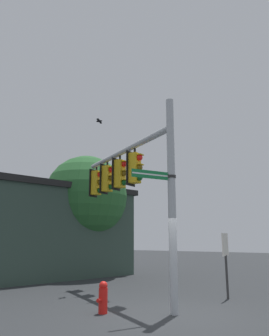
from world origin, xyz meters
TOP-DOWN VIEW (x-y plane):
  - ground_plane at (0.00, 0.00)m, footprint 80.00×80.00m
  - signal_pole at (0.00, 0.00)m, footprint 0.22×0.22m
  - mast_arm at (-1.51, -2.65)m, footprint 3.20×5.40m
  - traffic_light_nearest_pole at (-1.08, -1.86)m, footprint 0.54×0.49m
  - traffic_light_mid_inner at (-1.66, -2.88)m, footprint 0.54×0.49m
  - traffic_light_mid_outer at (-2.24, -3.90)m, footprint 0.54×0.49m
  - traffic_light_arm_end at (-2.82, -4.92)m, footprint 0.54×0.49m
  - street_name_sign at (0.37, -0.21)m, footprint 1.25×0.78m
  - bird_flying at (-2.29, -4.44)m, footprint 0.43×0.30m
  - storefront_building at (-2.85, -10.37)m, footprint 13.27×9.48m
  - tree_by_storefront at (-5.58, -7.81)m, footprint 4.53×4.53m
  - fire_hydrant at (0.87, -1.69)m, footprint 0.35×0.24m
  - historical_marker at (-3.03, 0.54)m, footprint 0.60×0.08m

SIDE VIEW (x-z plane):
  - ground_plane at x=0.00m, z-range 0.00..0.00m
  - fire_hydrant at x=0.87m, z-range 0.00..0.83m
  - historical_marker at x=-3.03m, z-range 0.34..2.47m
  - storefront_building at x=-2.85m, z-range 0.01..4.69m
  - signal_pole at x=0.00m, z-range 0.00..6.02m
  - street_name_sign at x=0.37m, z-range 3.56..3.78m
  - tree_by_storefront at x=-5.58m, z-range 0.97..7.45m
  - traffic_light_nearest_pole at x=-1.08m, z-range 3.69..5.00m
  - traffic_light_mid_inner at x=-1.66m, z-range 3.69..5.00m
  - traffic_light_mid_outer at x=-2.24m, z-range 3.69..5.00m
  - traffic_light_arm_end at x=-2.82m, z-range 3.69..5.00m
  - mast_arm at x=-1.51m, z-range 5.04..5.25m
  - bird_flying at x=-2.29m, z-range 6.89..6.99m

